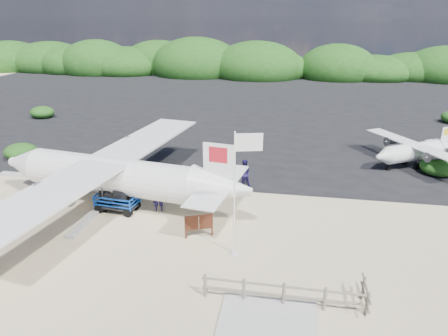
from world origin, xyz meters
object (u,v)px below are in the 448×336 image
Objects in this scene: crew_b at (244,173)px; aircraft_small at (145,98)px; aircraft_large at (339,114)px; flagpole at (234,253)px; baggage_cart at (118,211)px; signboard at (199,237)px; crew_a at (158,197)px.

crew_b is 0.26× the size of aircraft_small.
aircraft_large is at bearing 137.31° from aircraft_small.
flagpole is at bearing 85.59° from aircraft_small.
aircraft_large reaches higher than baggage_cart.
baggage_cart is 1.63× the size of signboard.
crew_a is 5.95m from crew_b.
flagpole is at bearing -18.25° from baggage_cart.
flagpole is 0.32× the size of aircraft_large.
aircraft_large is at bearing 75.72° from flagpole.
crew_b reaches higher than crew_a.
crew_a is 0.09× the size of aircraft_large.
crew_a is (-4.76, 3.51, 0.84)m from flagpole.
crew_b reaches higher than baggage_cart.
crew_b is 30.90m from aircraft_small.
aircraft_small is (-16.84, 33.86, 0.00)m from flagpole.
flagpole reaches higher than signboard.
crew_b is (-0.49, 7.65, 0.91)m from flagpole.
crew_a is (-2.86, 2.35, 0.84)m from signboard.
aircraft_large reaches higher than crew_a.
baggage_cart is 29.42m from aircraft_large.
aircraft_small is at bearing -3.21° from aircraft_large.
crew_a is at bearing 80.84° from aircraft_small.
aircraft_large is at bearing 47.85° from signboard.
crew_b is (6.51, 4.56, 0.91)m from baggage_cart.
aircraft_large is (7.33, 28.79, 0.00)m from flagpole.
aircraft_large reaches higher than aircraft_small.
baggage_cart is 0.34× the size of aircraft_small.
crew_a reaches higher than signboard.
baggage_cart is 2.42m from crew_a.
flagpole reaches higher than aircraft_small.
flagpole is 29.71m from aircraft_large.
crew_a is at bearing 73.08° from aircraft_large.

